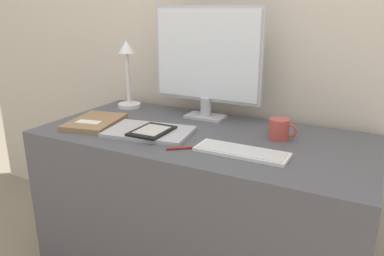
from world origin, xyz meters
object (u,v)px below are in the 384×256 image
at_px(keyboard, 241,152).
at_px(ereader, 152,131).
at_px(desk_lamp, 128,72).
at_px(pen, 187,147).
at_px(notebook, 95,122).
at_px(coffee_mug, 279,129).
at_px(laptop, 149,132).
at_px(monitor, 207,59).

distance_m(keyboard, ereader, 0.39).
height_order(ereader, desk_lamp, desk_lamp).
bearing_deg(pen, keyboard, 13.46).
xyz_separation_m(notebook, pen, (0.51, -0.08, -0.01)).
bearing_deg(coffee_mug, desk_lamp, 170.82).
bearing_deg(pen, notebook, 171.12).
distance_m(laptop, notebook, 0.29).
distance_m(monitor, laptop, 0.43).
bearing_deg(laptop, ereader, -36.17).
bearing_deg(monitor, ereader, -102.54).
relative_size(keyboard, desk_lamp, 0.98).
bearing_deg(ereader, notebook, 176.72).
height_order(ereader, coffee_mug, coffee_mug).
relative_size(desk_lamp, pen, 2.78).
distance_m(keyboard, notebook, 0.70).
bearing_deg(coffee_mug, pen, -135.92).
bearing_deg(monitor, desk_lamp, -178.85).
relative_size(laptop, coffee_mug, 3.35).
bearing_deg(ereader, desk_lamp, 137.20).
bearing_deg(desk_lamp, coffee_mug, -9.18).
bearing_deg(pen, monitor, 105.91).
distance_m(ereader, pen, 0.20).
distance_m(laptop, coffee_mug, 0.52).
bearing_deg(ereader, pen, -17.64).
distance_m(notebook, pen, 0.51).
relative_size(monitor, coffee_mug, 4.70).
bearing_deg(ereader, keyboard, -2.08).
height_order(laptop, desk_lamp, desk_lamp).
bearing_deg(laptop, monitor, 72.58).
bearing_deg(monitor, coffee_mug, -20.19).
relative_size(laptop, ereader, 2.02).
height_order(laptop, ereader, ereader).
relative_size(notebook, coffee_mug, 2.75).
bearing_deg(desk_lamp, keyboard, -24.97).
bearing_deg(notebook, ereader, -3.28).
bearing_deg(laptop, pen, -20.13).
relative_size(monitor, notebook, 1.71).
height_order(monitor, notebook, monitor).
bearing_deg(keyboard, notebook, 177.38).
distance_m(laptop, ereader, 0.03).
bearing_deg(laptop, keyboard, -4.53).
bearing_deg(pen, coffee_mug, 44.08).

